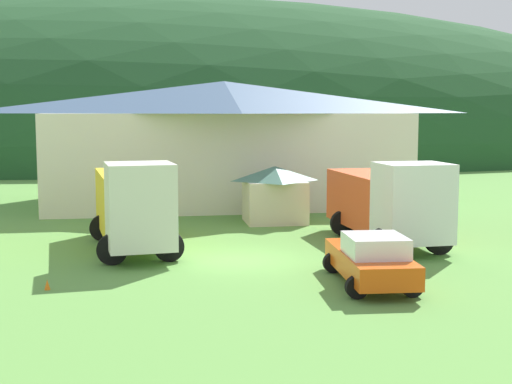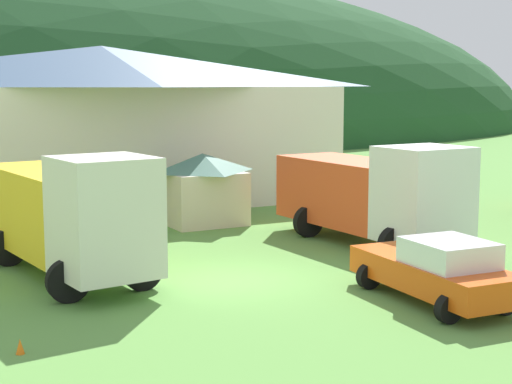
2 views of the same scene
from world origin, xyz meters
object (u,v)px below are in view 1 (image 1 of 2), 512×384
object	(u,v)px
depot_building	(224,141)
play_shed_cream	(275,193)
heavy_rig_striped	(133,203)
service_pickup_orange	(371,259)
traffic_cone_near_pickup	(47,290)
heavy_rig_white	(388,201)

from	to	relation	value
depot_building	play_shed_cream	xyz separation A→B (m)	(1.58, -7.76, -2.26)
play_shed_cream	heavy_rig_striped	bearing A→B (deg)	-138.69
service_pickup_orange	traffic_cone_near_pickup	world-z (taller)	service_pickup_orange
heavy_rig_white	service_pickup_orange	xyz separation A→B (m)	(-2.83, -6.44, -0.97)
depot_building	service_pickup_orange	xyz separation A→B (m)	(2.25, -20.53, -2.86)
depot_building	heavy_rig_white	distance (m)	15.10
heavy_rig_striped	service_pickup_orange	xyz separation A→B (m)	(7.42, -6.84, -1.03)
service_pickup_orange	heavy_rig_striped	bearing A→B (deg)	-129.37
play_shed_cream	traffic_cone_near_pickup	bearing A→B (deg)	-128.30
traffic_cone_near_pickup	heavy_rig_striped	bearing A→B (deg)	66.46
heavy_rig_white	traffic_cone_near_pickup	distance (m)	14.00
depot_building	traffic_cone_near_pickup	distance (m)	21.30
heavy_rig_striped	traffic_cone_near_pickup	size ratio (longest dim) A/B	12.88
traffic_cone_near_pickup	service_pickup_orange	bearing A→B (deg)	-5.83
heavy_rig_striped	depot_building	bearing A→B (deg)	152.39
heavy_rig_white	service_pickup_orange	bearing A→B (deg)	-26.73
play_shed_cream	depot_building	bearing A→B (deg)	101.50
depot_building	heavy_rig_striped	size ratio (longest dim) A/B	2.63
service_pickup_orange	play_shed_cream	bearing A→B (deg)	-173.68
heavy_rig_striped	heavy_rig_white	bearing A→B (deg)	80.83
service_pickup_orange	traffic_cone_near_pickup	distance (m)	10.04
play_shed_cream	heavy_rig_white	bearing A→B (deg)	-61.09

